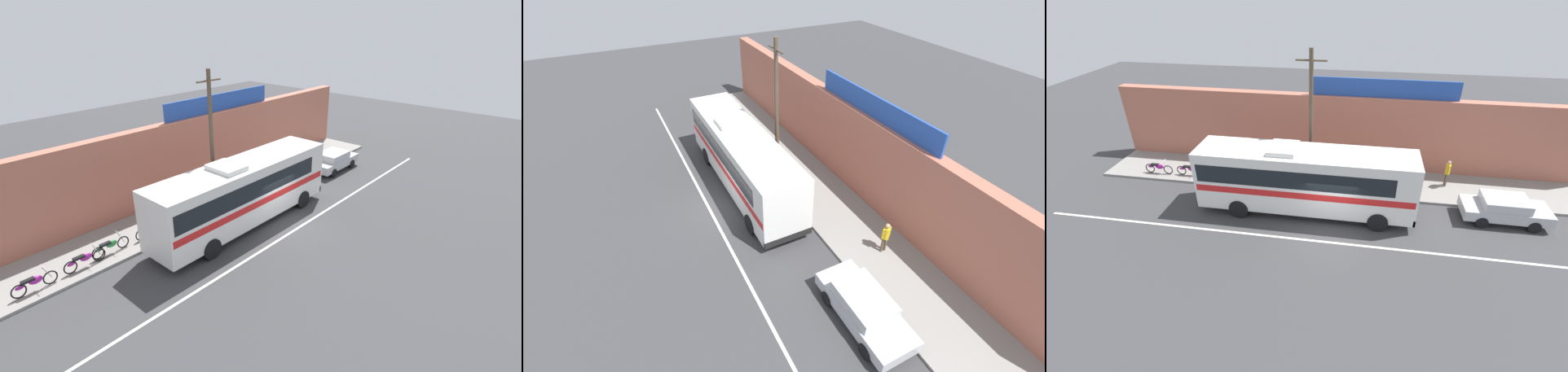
% 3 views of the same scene
% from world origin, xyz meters
% --- Properties ---
extents(ground_plane, '(70.00, 70.00, 0.00)m').
position_xyz_m(ground_plane, '(0.00, 0.00, 0.00)').
color(ground_plane, '#3A3A3D').
extents(sidewalk_slab, '(30.00, 3.60, 0.14)m').
position_xyz_m(sidewalk_slab, '(0.00, 5.20, 0.07)').
color(sidewalk_slab, gray).
rests_on(sidewalk_slab, ground_plane).
extents(storefront_facade, '(30.00, 0.70, 4.80)m').
position_xyz_m(storefront_facade, '(0.00, 7.35, 2.40)').
color(storefront_facade, '#B26651').
rests_on(storefront_facade, ground_plane).
extents(storefront_billboard, '(8.75, 0.12, 1.10)m').
position_xyz_m(storefront_billboard, '(2.33, 7.35, 5.35)').
color(storefront_billboard, '#234CAD').
rests_on(storefront_billboard, storefront_facade).
extents(road_center_stripe, '(30.00, 0.14, 0.01)m').
position_xyz_m(road_center_stripe, '(0.00, -0.80, 0.00)').
color(road_center_stripe, silver).
rests_on(road_center_stripe, ground_plane).
extents(intercity_bus, '(11.34, 2.62, 3.78)m').
position_xyz_m(intercity_bus, '(-1.57, 1.72, 2.07)').
color(intercity_bus, white).
rests_on(intercity_bus, ground_plane).
extents(parked_car, '(4.31, 1.87, 1.37)m').
position_xyz_m(parked_car, '(8.87, 2.50, 0.74)').
color(parked_car, '#B7BABF').
rests_on(parked_car, ground_plane).
extents(utility_pole, '(1.60, 0.22, 7.98)m').
position_xyz_m(utility_pole, '(-1.56, 3.92, 4.27)').
color(utility_pole, brown).
rests_on(utility_pole, sidewalk_slab).
extents(motorcycle_black, '(1.96, 0.56, 0.94)m').
position_xyz_m(motorcycle_black, '(-9.29, 4.14, 0.57)').
color(motorcycle_black, black).
rests_on(motorcycle_black, sidewalk_slab).
extents(motorcycle_orange, '(1.86, 0.56, 0.94)m').
position_xyz_m(motorcycle_orange, '(-11.47, 4.08, 0.57)').
color(motorcycle_orange, black).
rests_on(motorcycle_orange, sidewalk_slab).
extents(motorcycle_red, '(1.96, 0.56, 0.94)m').
position_xyz_m(motorcycle_red, '(-5.64, 4.26, 0.57)').
color(motorcycle_red, black).
rests_on(motorcycle_red, sidewalk_slab).
extents(motorcycle_green, '(1.92, 0.56, 0.94)m').
position_xyz_m(motorcycle_green, '(-7.94, 4.31, 0.57)').
color(motorcycle_green, black).
rests_on(motorcycle_green, sidewalk_slab).
extents(pedestrian_near_shop, '(0.30, 0.48, 1.65)m').
position_xyz_m(pedestrian_near_shop, '(6.45, 5.49, 1.10)').
color(pedestrian_near_shop, brown).
rests_on(pedestrian_near_shop, sidewalk_slab).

